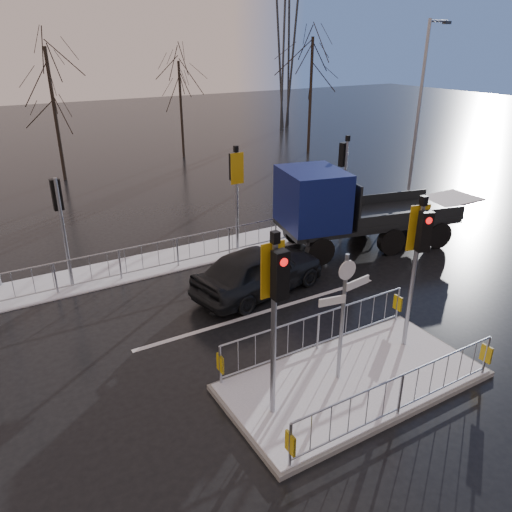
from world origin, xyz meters
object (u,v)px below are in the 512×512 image
car_far_lane (259,270)px  flatbed_truck (336,207)px  traffic_island (354,369)px  street_lamp_right (420,111)px

car_far_lane → flatbed_truck: bearing=-81.1°
traffic_island → flatbed_truck: traffic_island is taller
street_lamp_right → flatbed_truck: bearing=-161.3°
flatbed_truck → car_far_lane: bearing=-159.9°
flatbed_truck → street_lamp_right: 6.90m
flatbed_truck → traffic_island: bearing=-125.4°
traffic_island → car_far_lane: size_ratio=1.36×
traffic_island → car_far_lane: 4.98m
car_far_lane → flatbed_truck: 4.49m
street_lamp_right → traffic_island: bearing=-141.3°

